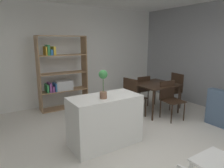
{
  "coord_description": "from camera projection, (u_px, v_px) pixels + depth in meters",
  "views": [
    {
      "loc": [
        -2.02,
        -2.67,
        1.84
      ],
      "look_at": [
        0.01,
        0.52,
        1.0
      ],
      "focal_mm": 31.79,
      "sensor_mm": 36.0,
      "label": 1
    }
  ],
  "objects": [
    {
      "name": "ground_plane",
      "position": [
        127.0,
        142.0,
        3.65
      ],
      "size": [
        8.6,
        8.6,
        0.0
      ],
      "primitive_type": "plane",
      "color": "beige"
    },
    {
      "name": "back_partition",
      "position": [
        68.0,
        55.0,
        5.73
      ],
      "size": [
        6.27,
        0.06,
        2.82
      ],
      "primitive_type": "cube",
      "color": "silver",
      "rests_on": "ground_plane"
    },
    {
      "name": "kitchen_island",
      "position": [
        105.0,
        120.0,
        3.53
      ],
      "size": [
        1.24,
        0.63,
        0.89
      ],
      "primitive_type": "cube",
      "color": "silver",
      "rests_on": "ground_plane"
    },
    {
      "name": "potted_plant_on_island",
      "position": [
        103.0,
        82.0,
        3.25
      ],
      "size": [
        0.15,
        0.15,
        0.48
      ],
      "color": "brown",
      "rests_on": "kitchen_island"
    },
    {
      "name": "open_bookshelf",
      "position": [
        61.0,
        75.0,
        5.31
      ],
      "size": [
        1.29,
        0.37,
        1.96
      ],
      "color": "#997551",
      "rests_on": "ground_plane"
    },
    {
      "name": "child_table",
      "position": [
        217.0,
        168.0,
        2.29
      ],
      "size": [
        0.52,
        0.44,
        0.48
      ],
      "color": "white",
      "rests_on": "ground_plane"
    },
    {
      "name": "dining_table",
      "position": [
        155.0,
        86.0,
        5.09
      ],
      "size": [
        1.02,
        0.97,
        0.75
      ],
      "color": "black",
      "rests_on": "ground_plane"
    },
    {
      "name": "dining_chair_near",
      "position": [
        170.0,
        97.0,
        4.71
      ],
      "size": [
        0.49,
        0.5,
        0.89
      ],
      "rotation": [
        0.0,
        0.0,
        -0.13
      ],
      "color": "black",
      "rests_on": "ground_plane"
    },
    {
      "name": "dining_chair_window_side",
      "position": [
        174.0,
        88.0,
        5.48
      ],
      "size": [
        0.47,
        0.5,
        0.95
      ],
      "rotation": [
        0.0,
        0.0,
        -1.7
      ],
      "color": "black",
      "rests_on": "ground_plane"
    },
    {
      "name": "dining_chair_far",
      "position": [
        141.0,
        88.0,
        5.54
      ],
      "size": [
        0.44,
        0.44,
        0.87
      ],
      "rotation": [
        0.0,
        0.0,
        3.11
      ],
      "color": "black",
      "rests_on": "ground_plane"
    },
    {
      "name": "dining_chair_island_side",
      "position": [
        133.0,
        94.0,
        4.72
      ],
      "size": [
        0.47,
        0.48,
        0.97
      ],
      "rotation": [
        0.0,
        0.0,
        1.72
      ],
      "color": "black",
      "rests_on": "ground_plane"
    }
  ]
}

